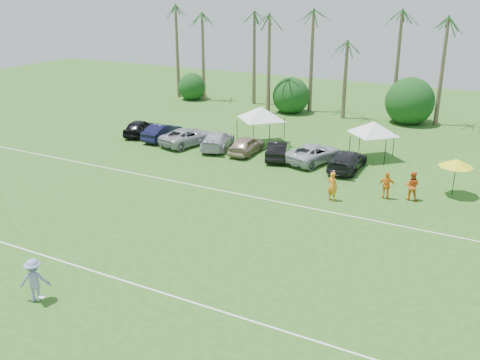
% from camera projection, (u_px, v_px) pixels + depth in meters
% --- Properties ---
extents(ground, '(120.00, 120.00, 0.00)m').
position_uv_depth(ground, '(75.00, 296.00, 23.18)').
color(ground, '#2C5D1C').
rests_on(ground, ground).
extents(field_lines, '(80.00, 12.10, 0.01)m').
position_uv_depth(field_lines, '(180.00, 227.00, 29.79)').
color(field_lines, white).
rests_on(field_lines, ground).
extents(palm_tree_0, '(2.40, 2.40, 8.90)m').
position_uv_depth(palm_tree_0, '(167.00, 33.00, 61.86)').
color(palm_tree_0, brown).
rests_on(palm_tree_0, ground).
extents(palm_tree_1, '(2.40, 2.40, 9.90)m').
position_uv_depth(palm_tree_1, '(203.00, 27.00, 59.34)').
color(palm_tree_1, brown).
rests_on(palm_tree_1, ground).
extents(palm_tree_2, '(2.40, 2.40, 10.90)m').
position_uv_depth(palm_tree_2, '(243.00, 20.00, 56.81)').
color(palm_tree_2, brown).
rests_on(palm_tree_2, ground).
extents(palm_tree_3, '(2.40, 2.40, 11.90)m').
position_uv_depth(palm_tree_3, '(277.00, 13.00, 54.74)').
color(palm_tree_3, brown).
rests_on(palm_tree_3, ground).
extents(palm_tree_4, '(2.40, 2.40, 8.90)m').
position_uv_depth(palm_tree_4, '(313.00, 41.00, 53.83)').
color(palm_tree_4, brown).
rests_on(palm_tree_4, ground).
extents(palm_tree_5, '(2.40, 2.40, 9.90)m').
position_uv_depth(palm_tree_5, '(352.00, 33.00, 51.75)').
color(palm_tree_5, brown).
rests_on(palm_tree_5, ground).
extents(palm_tree_6, '(2.40, 2.40, 10.90)m').
position_uv_depth(palm_tree_6, '(395.00, 25.00, 49.67)').
color(palm_tree_6, brown).
rests_on(palm_tree_6, ground).
extents(palm_tree_7, '(2.40, 2.40, 11.90)m').
position_uv_depth(palm_tree_7, '(441.00, 17.00, 47.60)').
color(palm_tree_7, brown).
rests_on(palm_tree_7, ground).
extents(bush_tree_0, '(4.00, 4.00, 4.00)m').
position_uv_depth(bush_tree_0, '(195.00, 83.00, 63.30)').
color(bush_tree_0, brown).
rests_on(bush_tree_0, ground).
extents(bush_tree_1, '(4.00, 4.00, 4.00)m').
position_uv_depth(bush_tree_1, '(296.00, 93.00, 57.50)').
color(bush_tree_1, brown).
rests_on(bush_tree_1, ground).
extents(bush_tree_2, '(4.00, 4.00, 4.00)m').
position_uv_depth(bush_tree_2, '(410.00, 104.00, 52.14)').
color(bush_tree_2, brown).
rests_on(bush_tree_2, ground).
extents(sideline_player_a, '(0.78, 0.61, 1.88)m').
position_uv_depth(sideline_player_a, '(332.00, 186.00, 33.22)').
color(sideline_player_a, orange).
rests_on(sideline_player_a, ground).
extents(sideline_player_b, '(0.99, 0.81, 1.89)m').
position_uv_depth(sideline_player_b, '(412.00, 186.00, 33.30)').
color(sideline_player_b, orange).
rests_on(sideline_player_b, ground).
extents(sideline_player_c, '(1.11, 0.73, 1.76)m').
position_uv_depth(sideline_player_c, '(387.00, 186.00, 33.50)').
color(sideline_player_c, orange).
rests_on(sideline_player_c, ground).
extents(canopy_tent_left, '(4.60, 4.60, 3.73)m').
position_uv_depth(canopy_tent_left, '(261.00, 107.00, 44.55)').
color(canopy_tent_left, black).
rests_on(canopy_tent_left, ground).
extents(canopy_tent_right, '(4.21, 4.21, 3.41)m').
position_uv_depth(canopy_tent_right, '(374.00, 122.00, 40.78)').
color(canopy_tent_right, black).
rests_on(canopy_tent_right, ground).
extents(market_umbrella, '(2.18, 2.18, 2.43)m').
position_uv_depth(market_umbrella, '(456.00, 163.00, 33.62)').
color(market_umbrella, black).
rests_on(market_umbrella, ground).
extents(frisbee_player, '(1.45, 1.30, 1.94)m').
position_uv_depth(frisbee_player, '(35.00, 280.00, 22.57)').
color(frisbee_player, '#888EC2').
rests_on(frisbee_player, ground).
extents(parked_car_0, '(2.75, 4.49, 1.43)m').
position_uv_depth(parked_car_0, '(139.00, 128.00, 47.90)').
color(parked_car_0, black).
rests_on(parked_car_0, ground).
extents(parked_car_1, '(1.58, 4.35, 1.43)m').
position_uv_depth(parked_car_1, '(162.00, 132.00, 46.42)').
color(parked_car_1, black).
rests_on(parked_car_1, ground).
extents(parked_car_2, '(3.53, 5.55, 1.43)m').
position_uv_depth(parked_car_2, '(188.00, 136.00, 45.04)').
color(parked_car_2, '#A3A5AC').
rests_on(parked_car_2, ground).
extents(parked_car_3, '(3.25, 5.27, 1.43)m').
position_uv_depth(parked_car_3, '(217.00, 140.00, 43.99)').
color(parked_car_3, '#B8B6C1').
rests_on(parked_car_3, ground).
extents(parked_car_4, '(1.81, 4.24, 1.43)m').
position_uv_depth(parked_car_4, '(247.00, 145.00, 42.68)').
color(parked_car_4, tan).
rests_on(parked_car_4, ground).
extents(parked_car_5, '(2.75, 4.58, 1.43)m').
position_uv_depth(parked_car_5, '(278.00, 150.00, 41.43)').
color(parked_car_5, black).
rests_on(parked_car_5, ground).
extents(parked_car_6, '(3.68, 5.58, 1.43)m').
position_uv_depth(parked_car_6, '(314.00, 153.00, 40.55)').
color(parked_car_6, '#B4B9BD').
rests_on(parked_car_6, ground).
extents(parked_car_7, '(2.12, 4.97, 1.43)m').
position_uv_depth(parked_car_7, '(347.00, 160.00, 38.89)').
color(parked_car_7, black).
rests_on(parked_car_7, ground).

